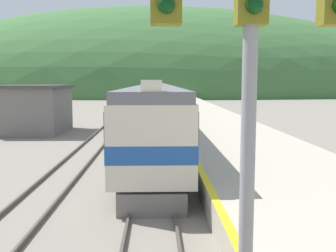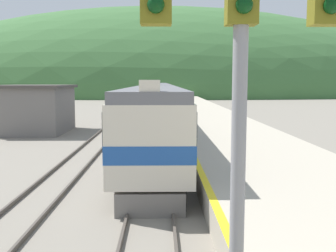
{
  "view_description": "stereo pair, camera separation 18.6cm",
  "coord_description": "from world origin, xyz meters",
  "views": [
    {
      "loc": [
        0.16,
        0.14,
        4.25
      ],
      "look_at": [
        0.65,
        17.0,
        2.33
      ],
      "focal_mm": 42.0,
      "sensor_mm": 36.0,
      "label": 1
    },
    {
      "loc": [
        0.35,
        0.13,
        4.25
      ],
      "look_at": [
        0.65,
        17.0,
        2.33
      ],
      "focal_mm": 42.0,
      "sensor_mm": 36.0,
      "label": 2
    }
  ],
  "objects": [
    {
      "name": "carriage_third",
      "position": [
        0.0,
        68.19,
        2.14
      ],
      "size": [
        2.89,
        22.86,
        3.93
      ],
      "color": "black",
      "rests_on": "ground"
    },
    {
      "name": "signal_mast_main",
      "position": [
        1.38,
        5.28,
        4.77
      ],
      "size": [
        3.3,
        0.42,
        6.99
      ],
      "color": "gray",
      "rests_on": "ground"
    },
    {
      "name": "track_main",
      "position": [
        0.0,
        70.0,
        0.08
      ],
      "size": [
        1.52,
        180.0,
        0.16
      ],
      "color": "#4C443D",
      "rests_on": "ground"
    },
    {
      "name": "express_train_lead_car",
      "position": [
        0.0,
        21.81,
        2.15
      ],
      "size": [
        2.9,
        20.19,
        4.29
      ],
      "color": "black",
      "rests_on": "ground"
    },
    {
      "name": "distant_hills",
      "position": [
        0.0,
        128.07,
        0.0
      ],
      "size": [
        174.76,
        78.64,
        54.35
      ],
      "color": "#3D6B38",
      "rests_on": "ground"
    },
    {
      "name": "carriage_second",
      "position": [
        0.0,
        44.45,
        2.14
      ],
      "size": [
        2.89,
        22.86,
        3.93
      ],
      "color": "black",
      "rests_on": "ground"
    },
    {
      "name": "track_siding",
      "position": [
        -4.06,
        70.0,
        0.08
      ],
      "size": [
        1.52,
        180.0,
        0.16
      ],
      "color": "#4C443D",
      "rests_on": "ground"
    },
    {
      "name": "station_shed",
      "position": [
        -10.23,
        33.02,
        1.99
      ],
      "size": [
        5.77,
        7.23,
        3.95
      ],
      "color": "slate",
      "rests_on": "ground"
    },
    {
      "name": "platform",
      "position": [
        5.09,
        50.0,
        0.45
      ],
      "size": [
        6.77,
        140.0,
        0.91
      ],
      "color": "#B2A893",
      "rests_on": "ground"
    }
  ]
}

